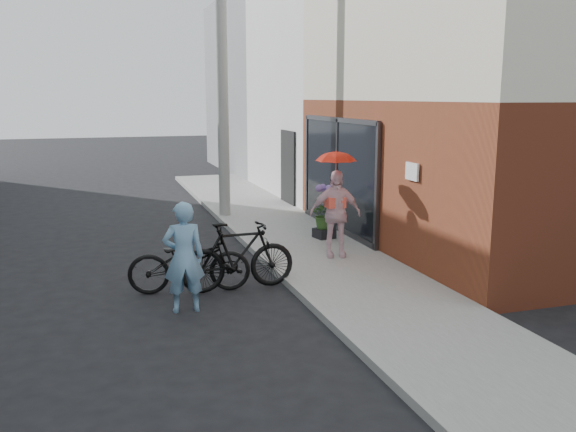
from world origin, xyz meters
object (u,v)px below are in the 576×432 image
kimono_woman (335,214)px  bike_right (238,256)px  bike_left (189,261)px  officer (184,257)px  planter (324,233)px  utility_pole (222,79)px

kimono_woman → bike_right: bearing=-140.7°
bike_right → bike_left: bearing=79.9°
officer → planter: officer is taller
kimono_woman → planter: kimono_woman is taller
kimono_woman → planter: 1.67m
utility_pole → planter: size_ratio=18.40×
bike_right → utility_pole: bearing=-11.6°
utility_pole → officer: utility_pole is taller
officer → bike_left: bearing=-100.4°
utility_pole → bike_left: (-1.76, -5.63, -2.99)m
officer → planter: 4.79m
officer → bike_right: size_ratio=0.87×
bike_left → bike_right: 0.77m
bike_left → kimono_woman: (2.88, 0.96, 0.43)m
utility_pole → planter: 4.81m
officer → planter: size_ratio=4.27×
bike_right → planter: (2.47, 2.54, -0.34)m
planter → bike_left: bearing=-143.1°
kimono_woman → planter: size_ratio=4.28×
utility_pole → bike_left: bearing=-107.4°
bike_left → officer: bearing=174.8°
utility_pole → bike_right: (-1.00, -5.74, -2.94)m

